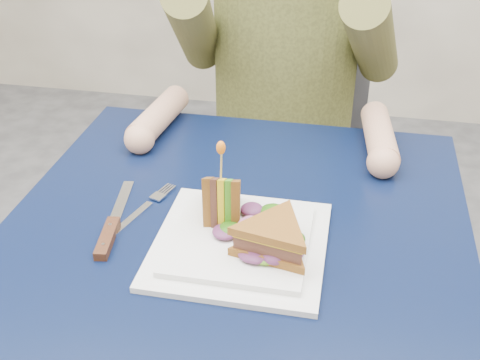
% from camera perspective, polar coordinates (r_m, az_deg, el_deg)
% --- Properties ---
extents(table, '(0.75, 0.75, 0.73)m').
position_cam_1_polar(table, '(1.03, -0.31, -7.51)').
color(table, black).
rests_on(table, ground).
extents(chair, '(0.42, 0.40, 0.93)m').
position_cam_1_polar(chair, '(1.66, 4.40, 4.36)').
color(chair, '#47474C').
rests_on(chair, ground).
extents(diner, '(0.54, 0.59, 0.74)m').
position_cam_1_polar(diner, '(1.41, 4.43, 15.79)').
color(diner, '#4B4E23').
rests_on(diner, chair).
extents(plate, '(0.26, 0.26, 0.02)m').
position_cam_1_polar(plate, '(0.92, 0.01, -5.96)').
color(plate, white).
rests_on(plate, table).
extents(sandwich_flat, '(0.16, 0.16, 0.05)m').
position_cam_1_polar(sandwich_flat, '(0.87, 3.24, -5.50)').
color(sandwich_flat, brown).
rests_on(sandwich_flat, plate).
extents(sandwich_upright, '(0.08, 0.13, 0.13)m').
position_cam_1_polar(sandwich_upright, '(0.94, -1.73, -1.85)').
color(sandwich_upright, brown).
rests_on(sandwich_upright, plate).
extents(fork, '(0.07, 0.17, 0.01)m').
position_cam_1_polar(fork, '(1.01, -9.48, -2.98)').
color(fork, silver).
rests_on(fork, table).
extents(knife, '(0.05, 0.22, 0.02)m').
position_cam_1_polar(knife, '(0.97, -12.21, -4.73)').
color(knife, silver).
rests_on(knife, table).
extents(toothpick, '(0.01, 0.01, 0.06)m').
position_cam_1_polar(toothpick, '(0.90, -1.79, 1.52)').
color(toothpick, tan).
rests_on(toothpick, sandwich_upright).
extents(toothpick_frill, '(0.01, 0.01, 0.02)m').
position_cam_1_polar(toothpick_frill, '(0.89, -1.82, 3.08)').
color(toothpick_frill, orange).
rests_on(toothpick_frill, sandwich_upright).
extents(lettuce_spill, '(0.15, 0.13, 0.02)m').
position_cam_1_polar(lettuce_spill, '(0.92, 0.44, -4.58)').
color(lettuce_spill, '#337A14').
rests_on(lettuce_spill, plate).
extents(onion_ring, '(0.04, 0.04, 0.02)m').
position_cam_1_polar(onion_ring, '(0.91, 1.00, -4.59)').
color(onion_ring, '#9E4C7A').
rests_on(onion_ring, plate).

